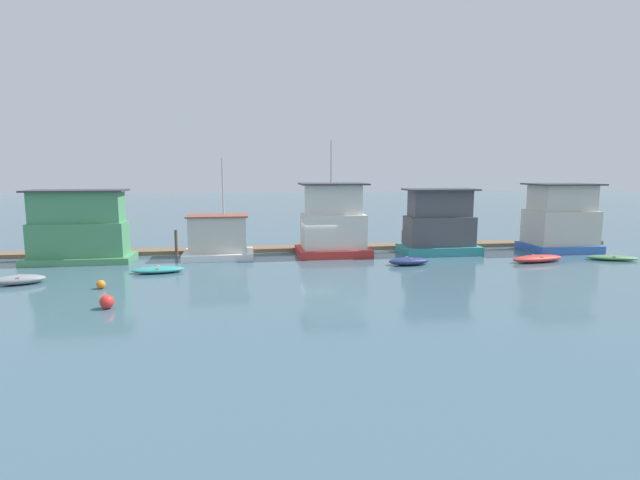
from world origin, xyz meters
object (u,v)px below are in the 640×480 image
object	(u,v)px
mooring_post_centre	(467,241)
houseboat_red	(333,224)
houseboat_green	(79,229)
dinghy_green	(612,258)
dinghy_grey	(19,280)
mooring_post_far_left	(403,240)
buoy_orange	(101,284)
buoy_red	(107,302)
houseboat_teal	(439,226)
dinghy_navy	(409,261)
mooring_post_near_left	(176,243)
houseboat_white	(218,238)
dinghy_teal	(158,270)
dinghy_red	(537,258)
houseboat_blue	(560,220)

from	to	relation	value
mooring_post_centre	houseboat_red	bearing A→B (deg)	-172.72
houseboat_green	dinghy_green	bearing A→B (deg)	-7.38
dinghy_grey	mooring_post_far_left	distance (m)	26.94
buoy_orange	buoy_red	bearing A→B (deg)	-71.38
houseboat_teal	dinghy_navy	bearing A→B (deg)	-132.63
mooring_post_far_left	mooring_post_near_left	bearing A→B (deg)	180.00
houseboat_white	dinghy_teal	distance (m)	6.15
houseboat_red	mooring_post_far_left	bearing A→B (deg)	13.70
dinghy_grey	mooring_post_near_left	distance (m)	11.46
houseboat_red	dinghy_grey	world-z (taller)	houseboat_red
houseboat_white	dinghy_red	size ratio (longest dim) A/B	1.75
mooring_post_near_left	dinghy_red	bearing A→B (deg)	-14.21
dinghy_grey	mooring_post_centre	world-z (taller)	mooring_post_centre
buoy_red	houseboat_teal	bearing A→B (deg)	30.03
houseboat_green	buoy_orange	distance (m)	9.50
dinghy_red	buoy_orange	size ratio (longest dim) A/B	8.49
houseboat_teal	mooring_post_centre	xyz separation A→B (m)	(3.33, 2.10, -1.59)
houseboat_red	dinghy_teal	xyz separation A→B (m)	(-12.15, -4.85, -2.22)
dinghy_teal	mooring_post_far_left	world-z (taller)	mooring_post_far_left
houseboat_red	dinghy_red	xyz separation A→B (m)	(13.86, -5.03, -2.17)
dinghy_red	dinghy_green	bearing A→B (deg)	-1.48
houseboat_green	mooring_post_centre	bearing A→B (deg)	3.38
houseboat_teal	dinghy_red	size ratio (longest dim) A/B	1.43
buoy_red	mooring_post_near_left	bearing A→B (deg)	84.86
dinghy_navy	dinghy_red	world-z (taller)	dinghy_navy
dinghy_navy	buoy_red	xyz separation A→B (m)	(-17.65, -8.30, 0.07)
houseboat_green	dinghy_grey	bearing A→B (deg)	-100.97
dinghy_teal	buoy_orange	xyz separation A→B (m)	(-2.39, -3.95, 0.05)
houseboat_white	mooring_post_near_left	bearing A→B (deg)	155.42
mooring_post_far_left	buoy_orange	bearing A→B (deg)	-153.49
mooring_post_near_left	buoy_red	distance (m)	14.53
houseboat_teal	dinghy_red	world-z (taller)	houseboat_teal
houseboat_green	dinghy_grey	distance (m)	7.16
houseboat_red	buoy_red	xyz separation A→B (m)	(-13.13, -12.98, -2.09)
houseboat_white	mooring_post_centre	distance (m)	20.26
dinghy_teal	mooring_post_far_left	bearing A→B (deg)	19.17
dinghy_grey	mooring_post_near_left	size ratio (longest dim) A/B	1.51
houseboat_blue	buoy_orange	xyz separation A→B (m)	(-32.82, -7.94, -2.23)
houseboat_green	houseboat_white	bearing A→B (deg)	1.67
dinghy_grey	dinghy_red	bearing A→B (deg)	3.39
mooring_post_far_left	houseboat_blue	bearing A→B (deg)	-10.84
buoy_red	mooring_post_far_left	bearing A→B (deg)	36.98
houseboat_green	houseboat_blue	size ratio (longest dim) A/B	1.33
houseboat_white	dinghy_grey	distance (m)	13.01
mooring_post_near_left	mooring_post_centre	size ratio (longest dim) A/B	1.63
houseboat_blue	dinghy_green	bearing A→B (deg)	-72.61
houseboat_green	mooring_post_far_left	distance (m)	24.37
houseboat_blue	dinghy_green	xyz separation A→B (m)	(1.35, -4.32, -2.29)
houseboat_white	houseboat_teal	world-z (taller)	houseboat_white
houseboat_teal	dinghy_teal	bearing A→B (deg)	-168.27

